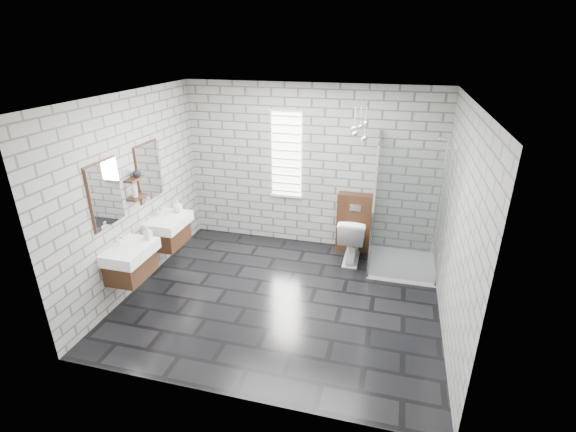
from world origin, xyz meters
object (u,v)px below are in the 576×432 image
at_px(toilet, 352,238).
at_px(vanity_right, 166,223).
at_px(shower_enclosure, 398,241).
at_px(vanity_left, 128,253).
at_px(cistern_panel, 355,222).

bearing_deg(toilet, vanity_right, 18.61).
bearing_deg(shower_enclosure, vanity_right, -166.89).
xyz_separation_m(shower_enclosure, toilet, (-0.70, 0.16, -0.12)).
distance_m(vanity_left, shower_enclosure, 3.85).
xyz_separation_m(vanity_left, cistern_panel, (2.71, 2.29, -0.26)).
height_order(cistern_panel, shower_enclosure, shower_enclosure).
height_order(vanity_right, toilet, vanity_right).
relative_size(vanity_left, toilet, 2.07).
height_order(vanity_left, vanity_right, same).
xyz_separation_m(vanity_right, toilet, (2.71, 0.95, -0.38)).
distance_m(cistern_panel, shower_enclosure, 0.87).
bearing_deg(vanity_left, vanity_right, 90.00).
distance_m(vanity_left, vanity_right, 0.98).
bearing_deg(cistern_panel, toilet, -90.00).
xyz_separation_m(vanity_left, shower_enclosure, (3.41, 1.77, -0.25)).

